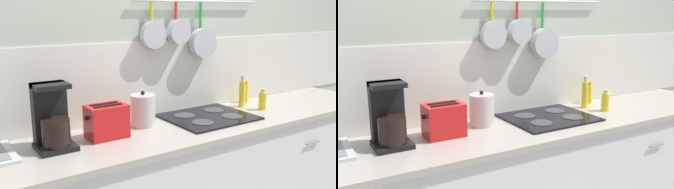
{
  "view_description": "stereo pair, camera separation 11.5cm",
  "coord_description": "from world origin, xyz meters",
  "views": [
    {
      "loc": [
        -1.39,
        -1.76,
        1.62
      ],
      "look_at": [
        -0.21,
        0.0,
        1.14
      ],
      "focal_mm": 40.0,
      "sensor_mm": 36.0,
      "label": 1
    },
    {
      "loc": [
        -1.29,
        -1.82,
        1.62
      ],
      "look_at": [
        -0.21,
        0.0,
        1.14
      ],
      "focal_mm": 40.0,
      "sensor_mm": 36.0,
      "label": 2
    }
  ],
  "objects": [
    {
      "name": "bottle_dish_soap",
      "position": [
        0.54,
        0.15,
        1.03
      ],
      "size": [
        0.04,
        0.04,
        0.23
      ],
      "color": "yellow",
      "rests_on": "countertop"
    },
    {
      "name": "bottle_sesame_oil",
      "position": [
        0.6,
        0.01,
        1.0
      ],
      "size": [
        0.06,
        0.06,
        0.15
      ],
      "color": "yellow",
      "rests_on": "countertop"
    },
    {
      "name": "wall_back",
      "position": [
        0.0,
        0.34,
        1.28
      ],
      "size": [
        7.2,
        0.15,
        2.6
      ],
      "color": "#B2BCA8",
      "rests_on": "ground_plane"
    },
    {
      "name": "countertop",
      "position": [
        0.0,
        0.0,
        0.92
      ],
      "size": [
        3.18,
        0.61,
        0.03
      ],
      "color": "#A59E93",
      "rests_on": "cabinet_base"
    },
    {
      "name": "toaster",
      "position": [
        -0.57,
        0.07,
        1.03
      ],
      "size": [
        0.23,
        0.15,
        0.19
      ],
      "color": "red",
      "rests_on": "countertop"
    },
    {
      "name": "cooktop",
      "position": [
        0.15,
        0.06,
        0.94
      ],
      "size": [
        0.55,
        0.47,
        0.01
      ],
      "color": "black",
      "rests_on": "countertop"
    },
    {
      "name": "kettle",
      "position": [
        -0.3,
        0.14,
        1.03
      ],
      "size": [
        0.15,
        0.15,
        0.22
      ],
      "color": "beige",
      "rests_on": "countertop"
    },
    {
      "name": "coffee_maker",
      "position": [
        -0.87,
        0.07,
        1.07
      ],
      "size": [
        0.19,
        0.2,
        0.34
      ],
      "color": "black",
      "rests_on": "countertop"
    },
    {
      "name": "bottle_cooking_wine",
      "position": [
        0.66,
        0.24,
        1.0
      ],
      "size": [
        0.05,
        0.05,
        0.16
      ],
      "color": "yellow",
      "rests_on": "countertop"
    }
  ]
}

